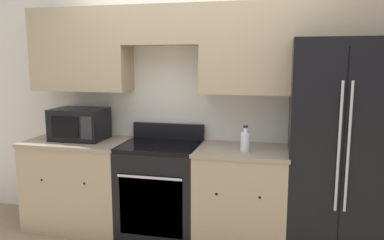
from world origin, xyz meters
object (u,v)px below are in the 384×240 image
at_px(refrigerator, 336,148).
at_px(bottle, 245,141).
at_px(oven_range, 161,189).
at_px(microwave, 80,124).

distance_m(refrigerator, bottle, 0.80).
bearing_deg(oven_range, bottle, -6.49).
distance_m(oven_range, refrigerator, 1.68).
bearing_deg(bottle, refrigerator, 10.01).
relative_size(refrigerator, microwave, 3.63).
bearing_deg(microwave, oven_range, -2.75).
relative_size(oven_range, bottle, 4.59).
height_order(microwave, bottle, microwave).
bearing_deg(microwave, bottle, -4.57).
distance_m(microwave, bottle, 1.70).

